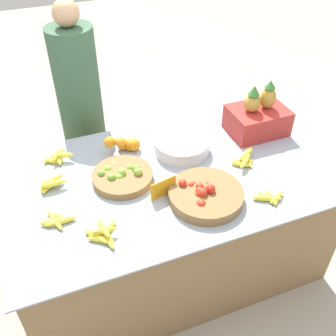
{
  "coord_description": "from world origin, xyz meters",
  "views": [
    {
      "loc": [
        -0.64,
        -1.62,
        2.25
      ],
      "look_at": [
        0.0,
        0.0,
        0.81
      ],
      "focal_mm": 42.0,
      "sensor_mm": 36.0,
      "label": 1
    }
  ],
  "objects_px": {
    "lime_bowl": "(122,176)",
    "vendor_person": "(83,118)",
    "metal_bowl": "(182,145)",
    "price_sign": "(163,188)",
    "tomato_basket": "(205,194)",
    "produce_crate": "(258,117)"
  },
  "relations": [
    {
      "from": "metal_bowl",
      "to": "produce_crate",
      "type": "relative_size",
      "value": 0.94
    },
    {
      "from": "vendor_person",
      "to": "lime_bowl",
      "type": "bearing_deg",
      "value": -85.55
    },
    {
      "from": "produce_crate",
      "to": "vendor_person",
      "type": "bearing_deg",
      "value": 146.92
    },
    {
      "from": "lime_bowl",
      "to": "price_sign",
      "type": "bearing_deg",
      "value": -51.2
    },
    {
      "from": "lime_bowl",
      "to": "vendor_person",
      "type": "relative_size",
      "value": 0.23
    },
    {
      "from": "metal_bowl",
      "to": "produce_crate",
      "type": "distance_m",
      "value": 0.55
    },
    {
      "from": "price_sign",
      "to": "vendor_person",
      "type": "relative_size",
      "value": 0.1
    },
    {
      "from": "tomato_basket",
      "to": "produce_crate",
      "type": "distance_m",
      "value": 0.76
    },
    {
      "from": "lime_bowl",
      "to": "produce_crate",
      "type": "bearing_deg",
      "value": 8.61
    },
    {
      "from": "tomato_basket",
      "to": "produce_crate",
      "type": "bearing_deg",
      "value": 37.93
    },
    {
      "from": "tomato_basket",
      "to": "vendor_person",
      "type": "bearing_deg",
      "value": 110.96
    },
    {
      "from": "metal_bowl",
      "to": "vendor_person",
      "type": "distance_m",
      "value": 0.85
    },
    {
      "from": "tomato_basket",
      "to": "vendor_person",
      "type": "xyz_separation_m",
      "value": [
        -0.44,
        1.14,
        -0.08
      ]
    },
    {
      "from": "lime_bowl",
      "to": "price_sign",
      "type": "relative_size",
      "value": 2.25
    },
    {
      "from": "lime_bowl",
      "to": "vendor_person",
      "type": "distance_m",
      "value": 0.82
    },
    {
      "from": "tomato_basket",
      "to": "metal_bowl",
      "type": "distance_m",
      "value": 0.45
    },
    {
      "from": "produce_crate",
      "to": "vendor_person",
      "type": "relative_size",
      "value": 0.24
    },
    {
      "from": "metal_bowl",
      "to": "price_sign",
      "type": "height_order",
      "value": "price_sign"
    },
    {
      "from": "lime_bowl",
      "to": "tomato_basket",
      "type": "height_order",
      "value": "tomato_basket"
    },
    {
      "from": "metal_bowl",
      "to": "produce_crate",
      "type": "height_order",
      "value": "produce_crate"
    },
    {
      "from": "produce_crate",
      "to": "vendor_person",
      "type": "xyz_separation_m",
      "value": [
        -1.03,
        0.67,
        -0.16
      ]
    },
    {
      "from": "tomato_basket",
      "to": "metal_bowl",
      "type": "height_order",
      "value": "tomato_basket"
    }
  ]
}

